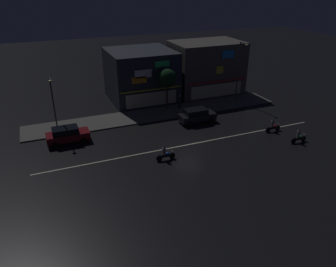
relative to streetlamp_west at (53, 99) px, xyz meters
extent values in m
plane|color=black|center=(12.08, -8.10, -3.86)|extent=(140.00, 140.00, 0.00)
cube|color=beige|center=(12.08, -8.10, -3.86)|extent=(30.36, 0.16, 0.01)
cube|color=#5B5954|center=(12.08, 0.90, -3.79)|extent=(31.96, 4.24, 0.14)
cube|color=#56514C|center=(21.67, 6.35, -0.16)|extent=(9.78, 6.56, 7.41)
cube|color=red|center=(21.67, 2.95, -1.26)|extent=(9.29, 0.24, 0.12)
cube|color=yellow|center=(21.97, 3.01, 0.31)|extent=(1.05, 0.08, 1.01)
cube|color=#268CF2|center=(23.12, 3.01, 2.34)|extent=(1.78, 0.08, 1.07)
cube|color=beige|center=(21.67, 3.01, -2.56)|extent=(7.82, 0.06, 1.80)
cube|color=#2D333D|center=(12.08, 7.28, -0.48)|extent=(8.54, 8.44, 6.77)
cube|color=yellow|center=(12.08, 2.95, -1.26)|extent=(8.12, 0.24, 0.12)
cube|color=orange|center=(10.53, 3.01, 0.13)|extent=(1.92, 0.08, 0.82)
cube|color=white|center=(11.04, 3.01, 0.87)|extent=(2.19, 0.08, 0.99)
cube|color=#33E572|center=(13.60, 3.01, 1.87)|extent=(1.90, 0.08, 0.73)
cube|color=beige|center=(12.08, 3.01, -2.56)|extent=(6.83, 0.06, 1.80)
cylinder|color=#47494C|center=(0.00, 0.24, -0.62)|extent=(0.16, 0.16, 6.21)
cube|color=#47494C|center=(0.00, -0.46, 2.39)|extent=(0.10, 1.40, 0.10)
ellipsoid|color=#F9E099|center=(0.00, -1.16, 2.31)|extent=(0.44, 0.32, 0.20)
cylinder|color=#47494C|center=(23.75, 1.31, 0.23)|extent=(0.16, 0.16, 7.91)
cube|color=#47494C|center=(23.75, 0.61, 4.09)|extent=(0.10, 1.40, 0.10)
ellipsoid|color=#F9E099|center=(23.75, -0.09, 4.01)|extent=(0.44, 0.32, 0.20)
cylinder|color=#232328|center=(15.36, 1.43, -2.94)|extent=(0.35, 0.35, 1.56)
sphere|color=tan|center=(15.36, 1.43, -2.06)|extent=(0.22, 0.22, 0.22)
cylinder|color=#473323|center=(13.78, 1.93, -2.16)|extent=(0.24, 0.24, 3.12)
sphere|color=black|center=(13.78, 1.93, 0.33)|extent=(2.32, 2.32, 2.32)
cube|color=black|center=(15.51, -3.21, -3.17)|extent=(4.30, 1.78, 0.76)
cube|color=black|center=(15.30, -3.21, -2.49)|extent=(2.58, 1.57, 0.60)
cube|color=#F9F2CC|center=(17.62, -2.61, -3.07)|extent=(0.08, 0.20, 0.12)
cube|color=#F9F2CC|center=(17.62, -3.82, -3.07)|extent=(0.08, 0.20, 0.12)
cylinder|color=black|center=(16.93, -2.32, -3.55)|extent=(0.62, 0.20, 0.62)
cylinder|color=black|center=(16.93, -4.10, -3.55)|extent=(0.62, 0.20, 0.62)
cylinder|color=black|center=(14.10, -2.32, -3.55)|extent=(0.62, 0.20, 0.62)
cylinder|color=black|center=(14.10, -4.10, -3.55)|extent=(0.62, 0.20, 0.62)
cube|color=maroon|center=(0.81, -2.83, -3.17)|extent=(4.30, 1.78, 0.76)
cube|color=black|center=(0.59, -2.83, -2.49)|extent=(2.58, 1.57, 0.60)
cube|color=#F9F2CC|center=(2.92, -2.23, -3.07)|extent=(0.08, 0.20, 0.12)
cube|color=#F9F2CC|center=(2.92, -3.44, -3.07)|extent=(0.08, 0.20, 0.12)
cylinder|color=black|center=(2.23, -1.94, -3.55)|extent=(0.62, 0.20, 0.62)
cylinder|color=black|center=(2.23, -3.72, -3.55)|extent=(0.62, 0.20, 0.62)
cylinder|color=black|center=(-0.61, -1.94, -3.55)|extent=(0.62, 0.20, 0.62)
cylinder|color=black|center=(-0.61, -3.72, -3.55)|extent=(0.62, 0.20, 0.62)
cylinder|color=black|center=(23.49, -11.95, -3.56)|extent=(0.60, 0.08, 0.60)
cylinder|color=black|center=(22.19, -11.95, -3.56)|extent=(0.60, 0.10, 0.60)
cube|color=black|center=(22.84, -11.95, -3.46)|extent=(1.30, 0.14, 0.20)
ellipsoid|color=#268C3F|center=(23.04, -11.95, -3.24)|extent=(0.44, 0.26, 0.24)
cube|color=black|center=(22.64, -11.95, -3.31)|extent=(0.56, 0.22, 0.10)
cylinder|color=slate|center=(23.44, -11.95, -3.01)|extent=(0.03, 0.60, 0.03)
sphere|color=white|center=(23.53, -11.95, -3.11)|extent=(0.14, 0.14, 0.14)
cylinder|color=gray|center=(22.69, -11.95, -2.91)|extent=(0.32, 0.32, 0.70)
sphere|color=#333338|center=(22.69, -11.95, -2.45)|extent=(0.22, 0.22, 0.22)
cylinder|color=black|center=(9.40, -10.07, -3.56)|extent=(0.60, 0.08, 0.60)
cylinder|color=black|center=(8.10, -10.07, -3.56)|extent=(0.60, 0.10, 0.60)
cube|color=black|center=(8.75, -10.07, -3.46)|extent=(1.30, 0.14, 0.20)
ellipsoid|color=#1E4CB2|center=(8.95, -10.07, -3.24)|extent=(0.44, 0.26, 0.24)
cube|color=black|center=(8.55, -10.07, -3.31)|extent=(0.56, 0.22, 0.10)
cylinder|color=slate|center=(9.35, -10.07, -3.01)|extent=(0.03, 0.60, 0.03)
sphere|color=white|center=(9.44, -10.07, -3.11)|extent=(0.14, 0.14, 0.14)
cylinder|color=gray|center=(8.60, -10.07, -2.91)|extent=(0.32, 0.32, 0.70)
sphere|color=#333338|center=(8.60, -10.07, -2.45)|extent=(0.22, 0.22, 0.22)
cylinder|color=black|center=(22.78, -8.74, -3.56)|extent=(0.60, 0.08, 0.60)
cylinder|color=black|center=(21.48, -8.74, -3.56)|extent=(0.60, 0.10, 0.60)
cube|color=black|center=(22.13, -8.74, -3.46)|extent=(1.30, 0.14, 0.20)
ellipsoid|color=red|center=(22.33, -8.74, -3.24)|extent=(0.44, 0.26, 0.24)
cube|color=black|center=(21.93, -8.74, -3.31)|extent=(0.56, 0.22, 0.10)
cylinder|color=slate|center=(22.73, -8.74, -3.01)|extent=(0.03, 0.60, 0.03)
sphere|color=white|center=(22.82, -8.74, -3.11)|extent=(0.14, 0.14, 0.14)
cylinder|color=gray|center=(21.98, -8.74, -2.91)|extent=(0.32, 0.32, 0.70)
sphere|color=#333338|center=(21.98, -8.74, -2.45)|extent=(0.22, 0.22, 0.22)
cone|color=orange|center=(15.88, -2.13, -3.59)|extent=(0.36, 0.36, 0.55)
camera|label=1|loc=(-1.23, -34.94, 11.58)|focal=35.12mm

